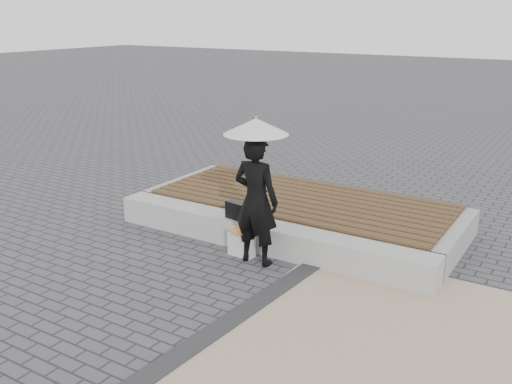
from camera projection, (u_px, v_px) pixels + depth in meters
ground at (195, 293)px, 6.95m from camera, size 80.00×80.00×0.00m
edging_band at (222, 327)px, 6.16m from camera, size 0.61×5.20×0.04m
seating_ledge at (263, 236)px, 8.18m from camera, size 5.00×0.45×0.40m
timber_platform at (302, 212)px, 9.15m from camera, size 5.00×2.00×0.40m
timber_decking at (303, 199)px, 9.09m from camera, size 4.60×2.00×0.04m
woman at (256, 201)px, 7.53m from camera, size 0.64×0.42×1.76m
parasol at (256, 126)px, 7.24m from camera, size 0.84×0.84×1.07m
handbag at (237, 211)px, 8.21m from camera, size 0.38×0.19×0.25m
canvas_tote at (241, 243)px, 7.94m from camera, size 0.38×0.18×0.39m
magazine at (239, 230)px, 7.84m from camera, size 0.35×0.30×0.01m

